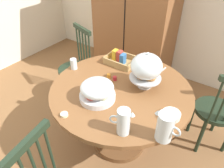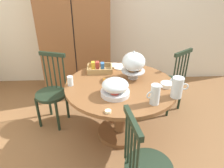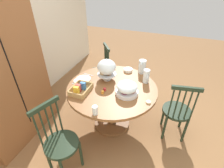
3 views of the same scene
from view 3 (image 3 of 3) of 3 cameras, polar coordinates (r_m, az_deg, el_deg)
ground_plane at (r=2.86m, az=3.73°, el=-14.09°), size 10.00×10.00×0.00m
wall_back at (r=3.08m, az=-30.94°, el=13.81°), size 4.80×0.06×2.60m
dining_table at (r=2.54m, az=-0.00°, el=-4.65°), size 1.27×1.27×0.74m
windsor_chair_near_window at (r=2.61m, az=20.74°, el=-8.62°), size 0.41×0.41×0.97m
windsor_chair_by_cabinet at (r=3.35m, az=-3.94°, el=3.98°), size 0.46×0.46×0.97m
windsor_chair_facing_door at (r=2.18m, az=-16.81°, el=-18.21°), size 0.43×0.43×0.97m
pastry_stand_with_dome at (r=2.48m, az=-1.79°, el=5.40°), size 0.28×0.28×0.34m
fruit_platter_covered at (r=2.25m, az=4.98°, el=-1.52°), size 0.30×0.30×0.18m
orange_juice_pitcher at (r=2.52m, az=11.27°, el=2.41°), size 0.17×0.09×0.20m
milk_pitcher at (r=2.75m, az=9.96°, el=5.53°), size 0.20×0.11×0.22m
cereal_basket at (r=2.35m, az=-10.46°, el=-1.71°), size 0.32×0.24×0.12m
china_plate_large at (r=2.62m, az=-9.44°, el=1.71°), size 0.22×0.22×0.01m
china_plate_small at (r=2.57m, az=-10.96°, el=1.10°), size 0.15×0.15×0.01m
cereal_bowl at (r=2.79m, az=5.33°, el=4.66°), size 0.14×0.14×0.04m
drinking_glass at (r=1.98m, az=-5.64°, el=-8.62°), size 0.06×0.06×0.11m
butter_dish at (r=2.19m, az=11.96°, el=-5.88°), size 0.06×0.06×0.02m
jam_jar_strawberry at (r=2.34m, az=-2.47°, el=-1.77°), size 0.04×0.04×0.04m
jam_jar_apricot at (r=2.29m, az=-3.14°, el=-2.74°), size 0.04×0.04×0.04m
table_knife at (r=2.53m, az=-11.16°, el=0.11°), size 0.03×0.17×0.01m
dinner_fork at (r=2.51m, az=-11.55°, el=-0.24°), size 0.03×0.17×0.01m
soup_spoon at (r=2.72m, az=-7.82°, el=3.10°), size 0.03×0.17×0.01m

